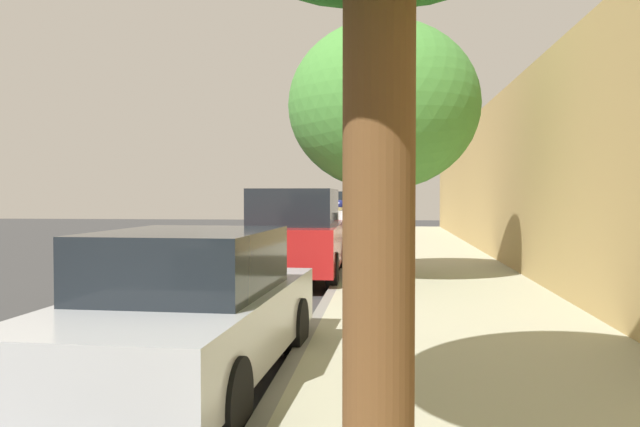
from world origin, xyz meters
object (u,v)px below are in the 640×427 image
parked_suv_tan_far (334,216)px  bicycle_at_curb (334,249)px  parked_sedan_silver_second (188,309)px  cyclist_with_backpack (341,225)px  street_tree_far_end (384,106)px  parked_suv_red_mid (296,234)px

parked_suv_tan_far → bicycle_at_curb: parked_suv_tan_far is taller
parked_sedan_silver_second → cyclist_with_backpack: 11.37m
parked_sedan_silver_second → bicycle_at_curb: bearing=87.6°
parked_sedan_silver_second → cyclist_with_backpack: cyclist_with_backpack is taller
cyclist_with_backpack → street_tree_far_end: street_tree_far_end is taller
parked_suv_red_mid → parked_suv_tan_far: size_ratio=1.00×
parked_suv_tan_far → parked_sedan_silver_second: bearing=-89.7°
parked_sedan_silver_second → cyclist_with_backpack: (0.72, 11.34, 0.30)m
parked_sedan_silver_second → street_tree_far_end: 7.48m
bicycle_at_curb → street_tree_far_end: (1.38, -5.12, 3.24)m
parked_suv_tan_far → street_tree_far_end: (1.96, -12.41, 2.58)m
parked_sedan_silver_second → bicycle_at_curb: parked_sedan_silver_second is taller
parked_suv_red_mid → street_tree_far_end: 3.36m
bicycle_at_curb → cyclist_with_backpack: (0.22, -0.44, 0.69)m
cyclist_with_backpack → parked_suv_red_mid: bearing=-101.3°
parked_suv_red_mid → bicycle_at_curb: (0.50, 4.06, -0.66)m
parked_suv_tan_far → bicycle_at_curb: bearing=-85.5°
cyclist_with_backpack → parked_sedan_silver_second: bearing=-93.6°
parked_suv_red_mid → parked_sedan_silver_second: bearing=-90.0°
bicycle_at_curb → parked_suv_red_mid: bearing=-97.0°
cyclist_with_backpack → street_tree_far_end: bearing=-76.1°
parked_sedan_silver_second → parked_suv_tan_far: 19.07m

